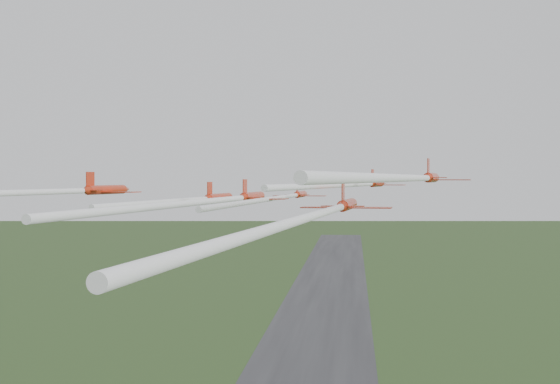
# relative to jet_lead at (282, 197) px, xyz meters

# --- Properties ---
(runway) EXTENTS (38.00, 900.00, 0.04)m
(runway) POSITION_rel_jet_lead_xyz_m (-2.47, 197.33, -52.26)
(runway) COLOR #313133
(runway) RESTS_ON ground
(jet_lead) EXTENTS (8.88, 67.15, 2.52)m
(jet_lead) POSITION_rel_jet_lead_xyz_m (0.00, 0.00, 0.00)
(jet_lead) COLOR red
(jet_row2_left) EXTENTS (10.98, 45.19, 2.90)m
(jet_row2_left) POSITION_rel_jet_lead_xyz_m (-10.97, -3.76, -0.22)
(jet_row2_left) COLOR red
(jet_row2_right) EXTENTS (14.21, 57.57, 2.43)m
(jet_row2_right) POSITION_rel_jet_lead_xyz_m (10.27, -12.03, 1.89)
(jet_row2_right) COLOR red
(jet_row3_left) EXTENTS (13.58, 51.79, 2.93)m
(jet_row3_left) POSITION_rel_jet_lead_xyz_m (-24.67, -18.17, 1.08)
(jet_row3_left) COLOR red
(jet_row3_mid) EXTENTS (10.96, 61.32, 2.78)m
(jet_row3_mid) POSITION_rel_jet_lead_xyz_m (-4.58, -24.07, 0.26)
(jet_row3_mid) COLOR red
(jet_row3_right) EXTENTS (16.35, 68.39, 2.78)m
(jet_row3_right) POSITION_rel_jet_lead_xyz_m (15.80, -31.09, 2.66)
(jet_row3_right) COLOR red
(jet_row4_right) EXTENTS (10.68, 64.62, 2.67)m
(jet_row4_right) POSITION_rel_jet_lead_xyz_m (7.59, -46.23, -0.05)
(jet_row4_right) COLOR red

